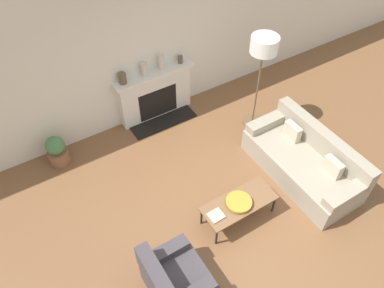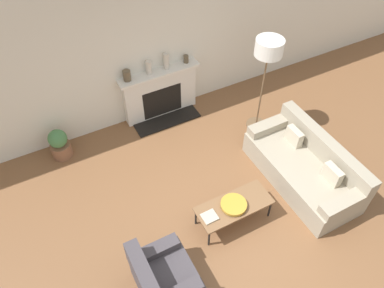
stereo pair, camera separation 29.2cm
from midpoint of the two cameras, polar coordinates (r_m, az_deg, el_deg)
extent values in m
plane|color=brown|center=(5.88, 8.95, -12.88)|extent=(18.00, 18.00, 0.00)
cube|color=silver|center=(6.75, -4.99, 14.57)|extent=(18.00, 0.06, 2.90)
cube|color=silver|center=(7.23, -3.74, 7.65)|extent=(1.44, 0.20, 0.96)
cube|color=black|center=(7.25, -3.40, 6.50)|extent=(0.79, 0.04, 0.62)
cube|color=black|center=(7.34, -2.63, 3.60)|extent=(1.29, 0.40, 0.02)
cube|color=silver|center=(6.90, -3.83, 10.75)|extent=(1.56, 0.28, 0.05)
cube|color=#9E937F|center=(6.49, 17.50, -4.05)|extent=(0.93, 2.04, 0.43)
cube|color=#9E937F|center=(6.42, 20.78, -0.51)|extent=(0.20, 2.04, 0.38)
cube|color=#9E937F|center=(6.70, 13.15, 2.78)|extent=(0.85, 0.22, 0.15)
cube|color=#9E937F|center=(5.97, 23.66, -8.16)|extent=(0.85, 0.22, 0.15)
cube|color=#C0B49C|center=(6.51, 16.56, 1.11)|extent=(0.12, 0.32, 0.28)
cube|color=#C0B49C|center=(6.14, 21.89, -4.34)|extent=(0.12, 0.32, 0.28)
cube|color=#423D42|center=(5.24, -2.13, -20.10)|extent=(0.73, 0.84, 0.42)
cube|color=#423D42|center=(4.82, -5.48, -19.52)|extent=(0.18, 0.84, 0.41)
cube|color=#423D42|center=(5.12, -3.92, -15.86)|extent=(0.65, 0.18, 0.12)
cube|color=brown|center=(5.65, 7.94, -9.31)|extent=(1.15, 0.48, 0.03)
cylinder|color=black|center=(5.55, 4.16, -14.17)|extent=(0.03, 0.03, 0.36)
cylinder|color=black|center=(5.95, 13.17, -9.64)|extent=(0.03, 0.03, 0.36)
cylinder|color=black|center=(5.73, 2.07, -11.08)|extent=(0.03, 0.03, 0.36)
cylinder|color=black|center=(6.11, 10.92, -6.93)|extent=(0.03, 0.03, 0.36)
cylinder|color=#BC8E2D|center=(5.62, 7.85, -9.35)|extent=(0.14, 0.14, 0.02)
cylinder|color=#BC8E2D|center=(5.59, 7.88, -9.17)|extent=(0.39, 0.39, 0.05)
cube|color=#B2A893|center=(5.47, 4.26, -11.04)|extent=(0.22, 0.20, 0.02)
cylinder|color=brown|center=(7.38, 10.85, 2.94)|extent=(0.38, 0.38, 0.03)
cylinder|color=brown|center=(6.85, 11.79, 7.85)|extent=(0.03, 0.03, 1.59)
cylinder|color=white|center=(6.35, 13.03, 14.14)|extent=(0.47, 0.47, 0.28)
cylinder|color=brown|center=(6.69, -8.65, 10.25)|extent=(0.14, 0.14, 0.19)
cylinder|color=beige|center=(6.79, -5.34, 11.51)|extent=(0.10, 0.10, 0.26)
cylinder|color=beige|center=(6.88, -2.69, 12.46)|extent=(0.10, 0.10, 0.30)
cylinder|color=brown|center=(7.07, 0.30, 12.81)|extent=(0.09, 0.09, 0.15)
cylinder|color=brown|center=(6.96, -18.12, -0.86)|extent=(0.35, 0.35, 0.27)
sphere|color=#477A47|center=(6.77, -18.66, 0.75)|extent=(0.33, 0.33, 0.33)
camera|label=1|loc=(0.15, -88.67, 1.41)|focal=35.00mm
camera|label=2|loc=(0.15, 91.33, -1.41)|focal=35.00mm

